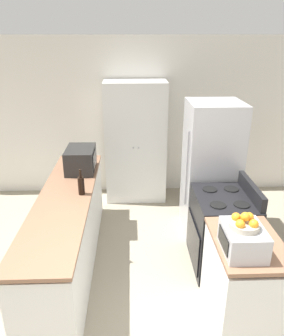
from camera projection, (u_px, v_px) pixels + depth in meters
The scene contains 10 objects.
wall_back at pixel (139, 118), 5.48m from camera, with size 7.00×0.06×2.60m.
counter_left at pixel (68, 232), 3.86m from camera, with size 0.60×2.69×0.91m.
counter_right at pixel (242, 283), 3.06m from camera, with size 0.60×0.85×0.91m.
pantry_cabinet at pixel (136, 142), 5.31m from camera, with size 0.97×0.55×1.95m.
stove at pixel (221, 231), 3.83m from camera, with size 0.66×0.80×1.07m.
refrigerator at pixel (211, 170), 4.39m from camera, with size 0.71×0.70×1.83m.
microwave at pixel (81, 159), 4.34m from camera, with size 0.37×0.52×0.31m.
wine_bottle at pixel (81, 185), 3.69m from camera, with size 0.07×0.07×0.30m.
toaster_oven at pixel (243, 240), 2.71m from camera, with size 0.33×0.40×0.23m.
fruit_bowl at pixel (244, 223), 2.65m from camera, with size 0.25×0.25×0.14m.
Camera 1 is at (-0.14, -1.87, 2.60)m, focal length 35.00 mm.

